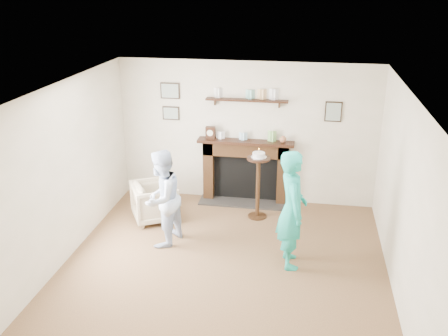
{
  "coord_description": "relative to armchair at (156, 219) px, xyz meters",
  "views": [
    {
      "loc": [
        1.03,
        -5.79,
        3.79
      ],
      "look_at": [
        -0.13,
        0.9,
        1.19
      ],
      "focal_mm": 40.0,
      "sensor_mm": 36.0,
      "label": 1
    }
  ],
  "objects": [
    {
      "name": "woman",
      "position": [
        2.28,
        -1.01,
        0.0
      ],
      "size": [
        0.52,
        0.68,
        1.68
      ],
      "primitive_type": "imported",
      "rotation": [
        0.0,
        0.0,
        1.77
      ],
      "color": "teal",
      "rests_on": "ground"
    },
    {
      "name": "man",
      "position": [
        0.36,
        -0.76,
        0.0
      ],
      "size": [
        0.74,
        0.85,
        1.48
      ],
      "primitive_type": "imported",
      "rotation": [
        0.0,
        0.0,
        -1.85
      ],
      "color": "silver",
      "rests_on": "ground"
    },
    {
      "name": "armchair",
      "position": [
        0.0,
        0.0,
        0.0
      ],
      "size": [
        0.95,
        0.94,
        0.64
      ],
      "primitive_type": "imported",
      "rotation": [
        0.0,
        0.0,
        2.08
      ],
      "color": "#BFA48D",
      "rests_on": "ground"
    },
    {
      "name": "pedestal_table",
      "position": [
        1.67,
        0.37,
        0.75
      ],
      "size": [
        0.38,
        0.38,
        1.22
      ],
      "color": "black",
      "rests_on": "ground"
    },
    {
      "name": "ground",
      "position": [
        1.38,
        -1.42,
        0.0
      ],
      "size": [
        5.0,
        5.0,
        0.0
      ],
      "primitive_type": "plane",
      "color": "brown",
      "rests_on": "ground"
    },
    {
      "name": "room_shell",
      "position": [
        1.38,
        -0.73,
        1.62
      ],
      "size": [
        4.54,
        5.02,
        2.52
      ],
      "color": "beige",
      "rests_on": "ground"
    }
  ]
}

